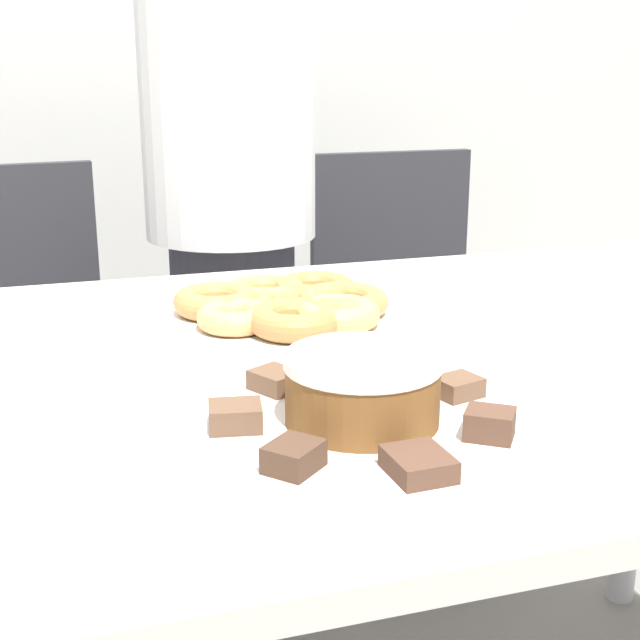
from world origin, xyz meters
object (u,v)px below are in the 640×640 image
object	(u,v)px
plate_cake	(362,426)
office_chair_right	(410,361)
plate_donuts	(290,320)
person_standing	(231,213)
office_chair_left	(22,403)
frosted_cake	(362,388)

from	to	relation	value
plate_cake	office_chair_right	bearing A→B (deg)	64.16
plate_donuts	plate_cake	bearing A→B (deg)	-94.82
person_standing	office_chair_left	size ratio (longest dim) A/B	1.72
office_chair_left	office_chair_right	world-z (taller)	same
office_chair_right	plate_donuts	size ratio (longest dim) A/B	2.56
person_standing	plate_cake	size ratio (longest dim) A/B	4.54
office_chair_right	frosted_cake	distance (m)	1.24
plate_donuts	office_chair_right	bearing A→B (deg)	54.79
person_standing	office_chair_left	distance (m)	0.59
person_standing	plate_donuts	world-z (taller)	person_standing
office_chair_left	office_chair_right	bearing A→B (deg)	-5.73
person_standing	office_chair_left	xyz separation A→B (m)	(-0.44, 0.07, -0.39)
person_standing	office_chair_left	bearing A→B (deg)	171.50
office_chair_right	frosted_cake	bearing A→B (deg)	-115.34
plate_cake	frosted_cake	bearing A→B (deg)	-116.57
office_chair_right	plate_cake	world-z (taller)	office_chair_right
plate_cake	plate_donuts	size ratio (longest dim) A/B	0.97
person_standing	plate_cake	distance (m)	1.00
person_standing	plate_cake	bearing A→B (deg)	-94.64
person_standing	plate_donuts	bearing A→B (deg)	-94.53
person_standing	office_chair_right	distance (m)	0.58
person_standing	frosted_cake	bearing A→B (deg)	-94.64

